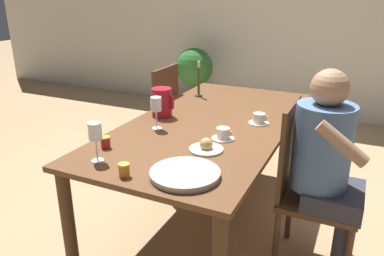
# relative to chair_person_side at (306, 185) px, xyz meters

# --- Properties ---
(ground_plane) EXTENTS (20.00, 20.00, 0.00)m
(ground_plane) POSITION_rel_chair_person_side_xyz_m (-0.67, 0.20, -0.50)
(ground_plane) COLOR tan
(wall_back) EXTENTS (10.00, 0.06, 2.60)m
(wall_back) POSITION_rel_chair_person_side_xyz_m (-0.67, 2.88, 0.80)
(wall_back) COLOR beige
(wall_back) RESTS_ON ground_plane
(dining_table) EXTENTS (0.98, 1.96, 0.72)m
(dining_table) POSITION_rel_chair_person_side_xyz_m (-0.67, 0.20, 0.13)
(dining_table) COLOR brown
(dining_table) RESTS_ON ground_plane
(chair_person_side) EXTENTS (0.42, 0.42, 0.97)m
(chair_person_side) POSITION_rel_chair_person_side_xyz_m (0.00, 0.00, 0.00)
(chair_person_side) COLOR #51331E
(chair_person_side) RESTS_ON ground_plane
(chair_opposite) EXTENTS (0.42, 0.42, 0.97)m
(chair_opposite) POSITION_rel_chair_person_side_xyz_m (-1.34, 0.59, 0.00)
(chair_opposite) COLOR #51331E
(chair_opposite) RESTS_ON ground_plane
(person_seated) EXTENTS (0.39, 0.41, 1.17)m
(person_seated) POSITION_rel_chair_person_side_xyz_m (0.09, -0.04, 0.19)
(person_seated) COLOR #33333D
(person_seated) RESTS_ON ground_plane
(red_pitcher) EXTENTS (0.16, 0.14, 0.20)m
(red_pitcher) POSITION_rel_chair_person_side_xyz_m (-1.01, 0.16, 0.32)
(red_pitcher) COLOR #A31423
(red_pitcher) RESTS_ON dining_table
(wine_glass_water) EXTENTS (0.07, 0.07, 0.20)m
(wine_glass_water) POSITION_rel_chair_person_side_xyz_m (-0.92, -0.07, 0.37)
(wine_glass_water) COLOR white
(wine_glass_water) RESTS_ON dining_table
(wine_glass_juice) EXTENTS (0.07, 0.07, 0.21)m
(wine_glass_juice) POSITION_rel_chair_person_side_xyz_m (-0.95, -0.61, 0.37)
(wine_glass_juice) COLOR white
(wine_glass_juice) RESTS_ON dining_table
(teacup_near_person) EXTENTS (0.13, 0.13, 0.07)m
(teacup_near_person) POSITION_rel_chair_person_side_xyz_m (-0.48, -0.06, 0.25)
(teacup_near_person) COLOR white
(teacup_near_person) RESTS_ON dining_table
(teacup_across) EXTENTS (0.13, 0.13, 0.07)m
(teacup_across) POSITION_rel_chair_person_side_xyz_m (-0.37, 0.30, 0.25)
(teacup_across) COLOR white
(teacup_across) RESTS_ON dining_table
(serving_tray) EXTENTS (0.33, 0.33, 0.03)m
(serving_tray) POSITION_rel_chair_person_side_xyz_m (-0.48, -0.57, 0.23)
(serving_tray) COLOR #B7B2A8
(serving_tray) RESTS_ON dining_table
(bread_plate) EXTENTS (0.19, 0.19, 0.07)m
(bread_plate) POSITION_rel_chair_person_side_xyz_m (-0.51, -0.25, 0.24)
(bread_plate) COLOR white
(bread_plate) RESTS_ON dining_table
(jam_jar_amber) EXTENTS (0.05, 0.05, 0.07)m
(jam_jar_amber) POSITION_rel_chair_person_side_xyz_m (-1.02, -0.45, 0.25)
(jam_jar_amber) COLOR #A81E1E
(jam_jar_amber) RESTS_ON dining_table
(jam_jar_red) EXTENTS (0.05, 0.05, 0.07)m
(jam_jar_red) POSITION_rel_chair_person_side_xyz_m (-0.73, -0.69, 0.25)
(jam_jar_red) COLOR #C67A1E
(jam_jar_red) RESTS_ON dining_table
(candlestick_tall) EXTENTS (0.06, 0.06, 0.29)m
(candlestick_tall) POSITION_rel_chair_person_side_xyz_m (-1.00, 0.74, 0.33)
(candlestick_tall) COLOR #4C4238
(candlestick_tall) RESTS_ON dining_table
(potted_plant) EXTENTS (0.49, 0.49, 0.84)m
(potted_plant) POSITION_rel_chair_person_side_xyz_m (-1.84, 2.45, 0.03)
(potted_plant) COLOR #A8603D
(potted_plant) RESTS_ON ground_plane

